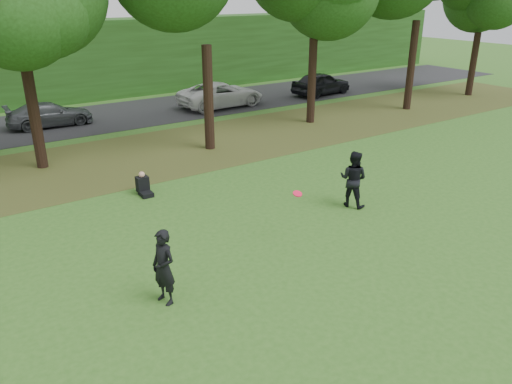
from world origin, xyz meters
TOP-DOWN VIEW (x-y plane):
  - ground at (0.00, 0.00)m, footprint 120.00×120.00m
  - leaf_litter at (0.00, 13.00)m, footprint 60.00×7.00m
  - street at (0.00, 21.00)m, footprint 70.00×7.00m
  - far_hedge at (0.00, 27.00)m, footprint 70.00×3.00m
  - player_left at (-2.84, 2.22)m, footprint 0.60×0.76m
  - player_right at (4.75, 3.87)m, footprint 1.06×1.16m
  - parked_cars at (2.97, 19.78)m, footprint 37.51×3.65m
  - frisbee at (1.64, 2.96)m, footprint 0.38×0.37m
  - seated_person at (-0.68, 8.78)m, footprint 0.43×0.74m

SIDE VIEW (x-z plane):
  - ground at x=0.00m, z-range 0.00..0.00m
  - leaf_litter at x=0.00m, z-range 0.00..0.01m
  - street at x=0.00m, z-range 0.00..0.02m
  - seated_person at x=-0.68m, z-range -0.10..0.73m
  - parked_cars at x=2.97m, z-range -0.04..1.50m
  - player_left at x=-2.84m, z-range 0.00..1.84m
  - player_right at x=4.75m, z-range 0.00..1.92m
  - frisbee at x=1.64m, z-range 1.38..1.53m
  - far_hedge at x=0.00m, z-range 0.00..5.00m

